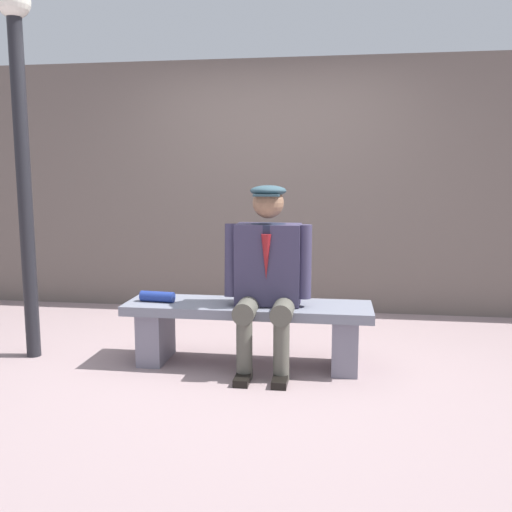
{
  "coord_description": "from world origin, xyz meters",
  "views": [
    {
      "loc": [
        -0.62,
        3.89,
        1.38
      ],
      "look_at": [
        -0.06,
        0.0,
        0.81
      ],
      "focal_mm": 38.96,
      "sensor_mm": 36.0,
      "label": 1
    }
  ],
  "objects_px": {
    "bench": "(248,323)",
    "lamp_post": "(21,131)",
    "seated_man": "(267,270)",
    "rolled_magazine": "(157,297)"
  },
  "relations": [
    {
      "from": "bench",
      "to": "rolled_magazine",
      "type": "bearing_deg",
      "value": 3.54
    },
    {
      "from": "rolled_magazine",
      "to": "lamp_post",
      "type": "bearing_deg",
      "value": 0.38
    },
    {
      "from": "seated_man",
      "to": "rolled_magazine",
      "type": "distance_m",
      "value": 0.85
    },
    {
      "from": "seated_man",
      "to": "lamp_post",
      "type": "height_order",
      "value": "lamp_post"
    },
    {
      "from": "seated_man",
      "to": "lamp_post",
      "type": "relative_size",
      "value": 0.48
    },
    {
      "from": "bench",
      "to": "rolled_magazine",
      "type": "xyz_separation_m",
      "value": [
        0.67,
        0.04,
        0.19
      ]
    },
    {
      "from": "bench",
      "to": "lamp_post",
      "type": "height_order",
      "value": "lamp_post"
    },
    {
      "from": "bench",
      "to": "rolled_magazine",
      "type": "height_order",
      "value": "rolled_magazine"
    },
    {
      "from": "seated_man",
      "to": "lamp_post",
      "type": "bearing_deg",
      "value": -0.43
    },
    {
      "from": "seated_man",
      "to": "bench",
      "type": "bearing_deg",
      "value": -22.49
    }
  ]
}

